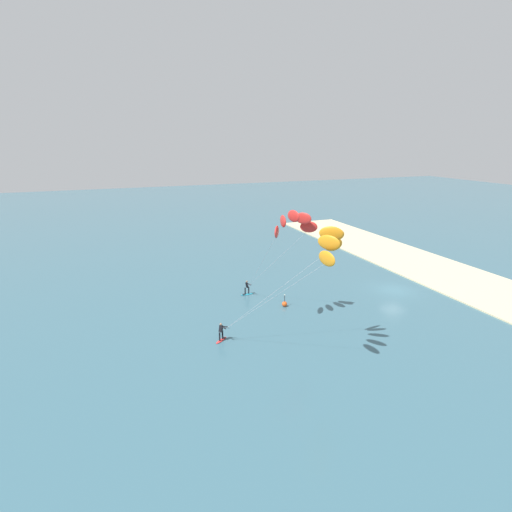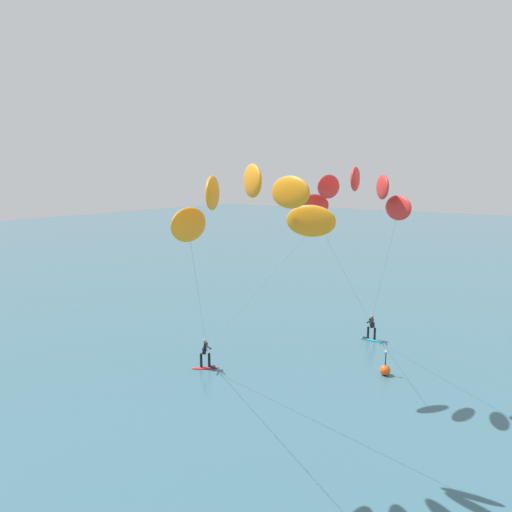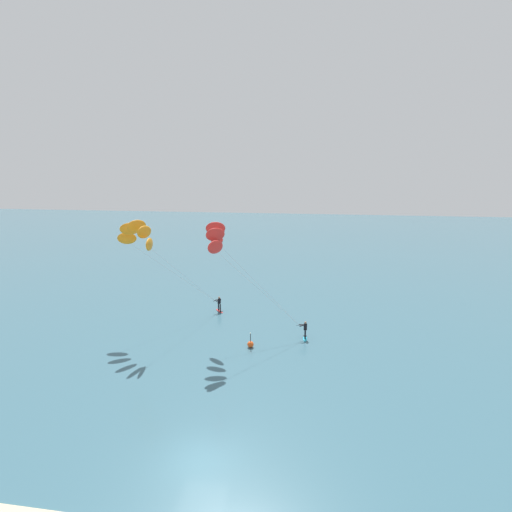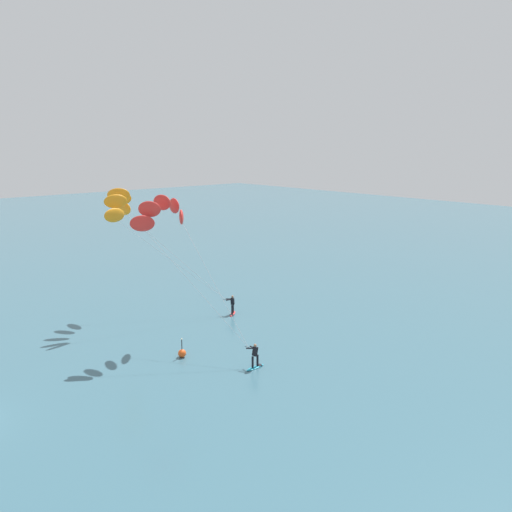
{
  "view_description": "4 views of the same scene",
  "coord_description": "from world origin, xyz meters",
  "views": [
    {
      "loc": [
        -35.5,
        31.29,
        17.09
      ],
      "look_at": [
        1.47,
        16.94,
        5.58
      ],
      "focal_mm": 28.24,
      "sensor_mm": 36.0,
      "label": 1
    },
    {
      "loc": [
        -22.36,
        6.64,
        10.44
      ],
      "look_at": [
        -0.42,
        22.0,
        5.78
      ],
      "focal_mm": 32.01,
      "sensor_mm": 36.0,
      "label": 2
    },
    {
      "loc": [
        5.69,
        -18.11,
        15.37
      ],
      "look_at": [
        -0.33,
        21.76,
        6.51
      ],
      "focal_mm": 28.24,
      "sensor_mm": 36.0,
      "label": 3
    },
    {
      "loc": [
        28.81,
        -4.52,
        14.41
      ],
      "look_at": [
        1.41,
        19.97,
        6.45
      ],
      "focal_mm": 36.72,
      "sensor_mm": 36.0,
      "label": 4
    }
  ],
  "objects": [
    {
      "name": "kitesurfer_nearshore",
      "position": [
        -2.45,
        14.97,
        9.31
      ],
      "size": [
        9.2,
        5.19,
        10.89
      ],
      "color": "#23ADD1",
      "rests_on": "ground"
    },
    {
      "name": "marker_buoy",
      "position": [
        0.33,
        14.12,
        0.3
      ],
      "size": [
        0.56,
        0.56,
        1.38
      ],
      "color": "#EA5119",
      "rests_on": "ground"
    },
    {
      "name": "kitesurfer_mid_water",
      "position": [
        -9.88,
        15.65,
        9.25
      ],
      "size": [
        8.79,
        10.1,
        10.86
      ],
      "color": "red",
      "rests_on": "ground"
    }
  ]
}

